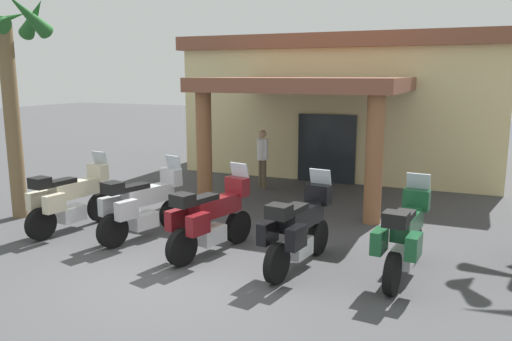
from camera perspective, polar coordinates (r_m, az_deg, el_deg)
The scene contains 9 objects.
ground_plane at distance 8.66m, azimuth -9.23°, elevation -11.78°, with size 80.00×80.00×0.00m, color #424244.
motel_building at distance 18.87m, azimuth 10.73°, elevation 7.51°, with size 10.64×11.67×4.52m.
motorcycle_cream at distance 11.49m, azimuth -20.10°, elevation -2.98°, with size 0.75×2.21×1.61m.
motorcycle_silver at distance 10.55m, azimuth -12.59°, elevation -3.77°, with size 0.96×2.18×1.61m.
motorcycle_maroon at distance 9.43m, azimuth -5.13°, elevation -5.29°, with size 0.92×2.19×1.61m.
motorcycle_black at distance 8.75m, azimuth 4.78°, elevation -6.56°, with size 0.76×2.21×1.61m.
motorcycle_green at distance 8.66m, azimuth 16.35°, elevation -7.14°, with size 0.73×2.21×1.61m.
pedestrian at distance 14.74m, azimuth 0.73°, elevation 1.77°, with size 0.44×0.36×1.72m.
palm_tree_roadside at distance 12.82m, azimuth -26.17°, elevation 11.20°, with size 1.99×2.01×5.04m.
Camera 1 is at (4.57, -6.57, 3.29)m, focal length 35.67 mm.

